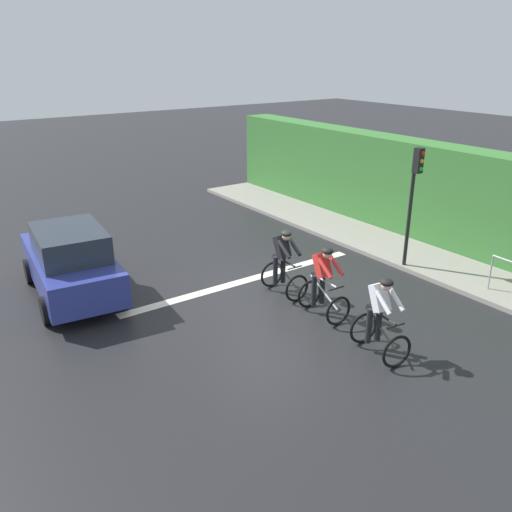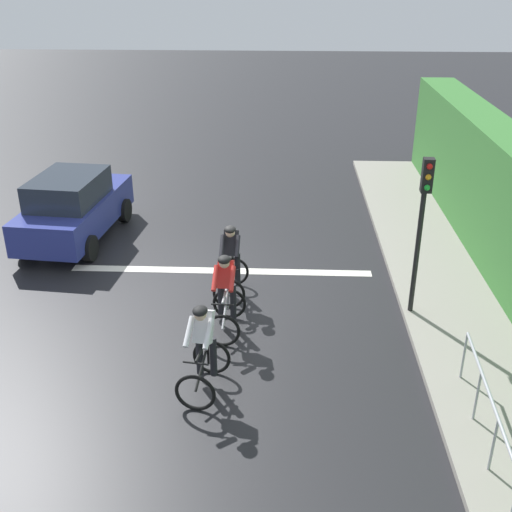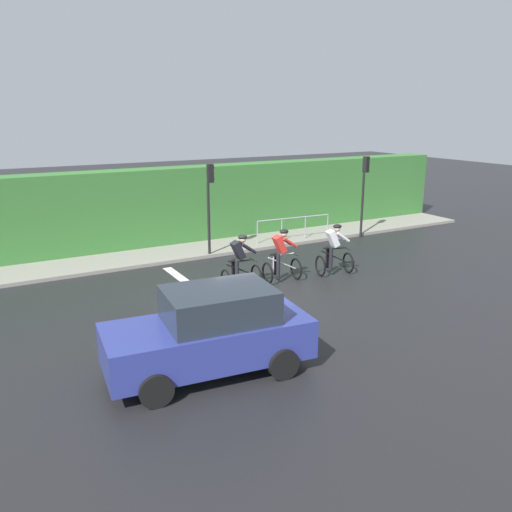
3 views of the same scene
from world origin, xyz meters
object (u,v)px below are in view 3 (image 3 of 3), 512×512
(traffic_light_far_junction, at_px, (364,184))
(cyclist_second, at_px, (281,257))
(cyclist_mid, at_px, (240,263))
(traffic_light_near_crossing, at_px, (210,196))
(cyclist_lead, at_px, (334,251))
(car_navy, at_px, (211,332))
(pedestrian_railing_kerbside, at_px, (294,223))

(traffic_light_far_junction, bearing_deg, cyclist_second, -60.75)
(cyclist_mid, bearing_deg, traffic_light_near_crossing, 168.78)
(cyclist_lead, xyz_separation_m, car_navy, (4.07, -6.19, 0.08))
(cyclist_second, xyz_separation_m, car_navy, (4.27, -4.32, 0.08))
(pedestrian_railing_kerbside, bearing_deg, cyclist_lead, -16.27)
(cyclist_mid, distance_m, car_navy, 5.14)
(car_navy, distance_m, pedestrian_railing_kerbside, 11.15)
(cyclist_mid, distance_m, traffic_light_far_junction, 8.45)
(traffic_light_near_crossing, relative_size, pedestrian_railing_kerbside, 1.02)
(cyclist_mid, height_order, traffic_light_far_junction, traffic_light_far_junction)
(car_navy, relative_size, pedestrian_railing_kerbside, 1.30)
(cyclist_lead, relative_size, cyclist_second, 1.00)
(cyclist_second, bearing_deg, pedestrian_railing_kerbside, 142.42)
(traffic_light_far_junction, bearing_deg, cyclist_lead, -49.55)
(cyclist_lead, distance_m, cyclist_second, 1.88)
(cyclist_second, height_order, car_navy, car_navy)
(car_navy, bearing_deg, pedestrian_railing_kerbside, 138.22)
(car_navy, height_order, pedestrian_railing_kerbside, car_navy)
(cyclist_second, height_order, pedestrian_railing_kerbside, cyclist_second)
(traffic_light_far_junction, bearing_deg, cyclist_mid, -65.51)
(cyclist_lead, height_order, traffic_light_far_junction, traffic_light_far_junction)
(cyclist_second, distance_m, traffic_light_near_crossing, 4.02)
(car_navy, bearing_deg, traffic_light_far_junction, 126.39)
(cyclist_lead, relative_size, pedestrian_railing_kerbside, 0.51)
(cyclist_lead, bearing_deg, cyclist_mid, -93.32)
(cyclist_lead, height_order, cyclist_second, same)
(cyclist_second, height_order, traffic_light_near_crossing, traffic_light_near_crossing)
(cyclist_mid, bearing_deg, cyclist_lead, 86.68)
(cyclist_mid, distance_m, pedestrian_railing_kerbside, 6.09)
(cyclist_second, bearing_deg, traffic_light_far_junction, 119.25)
(cyclist_second, bearing_deg, car_navy, -45.31)
(cyclist_lead, distance_m, pedestrian_railing_kerbside, 4.42)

